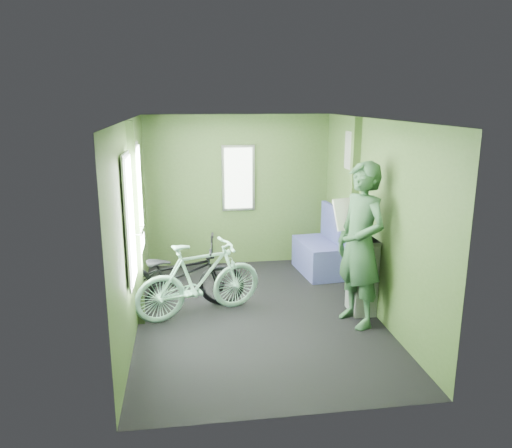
{
  "coord_description": "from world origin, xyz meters",
  "views": [
    {
      "loc": [
        -0.81,
        -5.49,
        2.52
      ],
      "look_at": [
        0.0,
        0.1,
        1.1
      ],
      "focal_mm": 35.0,
      "sensor_mm": 36.0,
      "label": 1
    }
  ],
  "objects": [
    {
      "name": "bench_seat",
      "position": [
        1.15,
        1.35,
        0.29
      ],
      "size": [
        0.62,
        0.99,
        1.0
      ],
      "rotation": [
        0.0,
        0.0,
        0.1
      ],
      "color": "navy",
      "rests_on": "ground"
    },
    {
      "name": "waste_box",
      "position": [
        1.26,
        -0.09,
        0.46
      ],
      "size": [
        0.27,
        0.38,
        0.92
      ],
      "primitive_type": "cube",
      "color": "slate",
      "rests_on": "ground"
    },
    {
      "name": "passenger",
      "position": [
        1.11,
        -0.38,
        0.94
      ],
      "size": [
        0.65,
        0.8,
        1.87
      ],
      "rotation": [
        0.0,
        0.0,
        -1.22
      ],
      "color": "#2B5032",
      "rests_on": "ground"
    },
    {
      "name": "bicycle_black",
      "position": [
        -0.95,
        0.36,
        0.0
      ],
      "size": [
        1.73,
        0.9,
        0.97
      ],
      "primitive_type": "imported",
      "rotation": [
        0.0,
        -0.19,
        1.47
      ],
      "color": "black",
      "rests_on": "ground"
    },
    {
      "name": "room",
      "position": [
        -0.04,
        0.04,
        1.44
      ],
      "size": [
        4.0,
        4.02,
        2.31
      ],
      "color": "black",
      "rests_on": "ground"
    },
    {
      "name": "bicycle_mint",
      "position": [
        -0.67,
        0.05,
        0.0
      ],
      "size": [
        1.66,
        1.04,
        0.99
      ],
      "primitive_type": "imported",
      "rotation": [
        0.0,
        -0.13,
        1.91
      ],
      "color": "#98DABE",
      "rests_on": "ground"
    }
  ]
}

